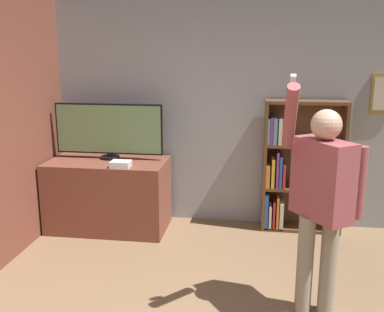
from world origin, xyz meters
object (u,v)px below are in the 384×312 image
Objects in this scene: game_console at (121,164)px; television at (109,130)px; bookshelf at (294,170)px; person at (322,193)px.

television is at bearing 123.55° from game_console.
bookshelf is (1.90, 0.54, -0.13)m from game_console.
game_console is 2.31m from person.
person reaches higher than game_console.
person is at bearing -35.59° from television.
television is at bearing -161.13° from person.
television is 2.71m from person.
game_console is 1.98m from bookshelf.
game_console is at bearing -157.28° from person.
television is 0.66× the size of person.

